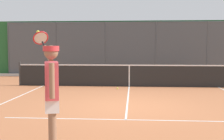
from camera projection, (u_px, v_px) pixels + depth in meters
name	position (u px, v px, depth m)	size (l,w,h in m)	color
ground_plane	(127.00, 106.00, 8.62)	(60.00, 60.00, 0.00)	#B76B42
court_line_markings	(125.00, 122.00, 6.83)	(7.72, 10.73, 0.01)	white
fence_backdrop	(130.00, 49.00, 17.56)	(17.50, 1.37, 3.25)	#474C51
tennis_net	(129.00, 75.00, 12.84)	(9.92, 0.09, 1.07)	#2D2D2D
tennis_player	(51.00, 89.00, 4.80)	(0.77, 1.32, 2.07)	navy
tennis_ball_mid_court	(117.00, 88.00, 12.09)	(0.07, 0.07, 0.07)	#D6E042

